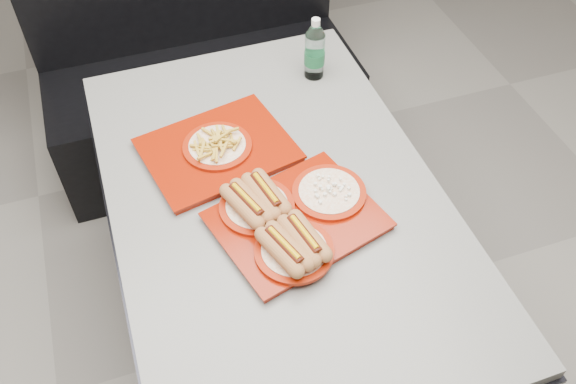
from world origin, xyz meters
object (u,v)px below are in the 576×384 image
object	(u,v)px
booth_bench	(198,68)
tray_near	(291,218)
diner_table	(277,232)
water_bottle	(315,52)
tray_far	(218,147)

from	to	relation	value
booth_bench	tray_near	world-z (taller)	booth_bench
diner_table	water_bottle	size ratio (longest dim) A/B	6.61
diner_table	water_bottle	distance (m)	0.61
tray_near	tray_far	size ratio (longest dim) A/B	1.03
diner_table	booth_bench	distance (m)	1.11
diner_table	tray_far	xyz separation A→B (m)	(-0.11, 0.21, 0.19)
diner_table	tray_far	bearing A→B (deg)	117.48
booth_bench	tray_far	distance (m)	0.96
diner_table	booth_bench	bearing A→B (deg)	90.00
booth_bench	tray_far	size ratio (longest dim) A/B	2.86
tray_near	water_bottle	xyz separation A→B (m)	(0.28, 0.58, 0.06)
booth_bench	tray_far	bearing A→B (deg)	-97.15
tray_far	water_bottle	size ratio (longest dim) A/B	2.20
diner_table	tray_near	distance (m)	0.23
booth_bench	water_bottle	size ratio (longest dim) A/B	6.28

